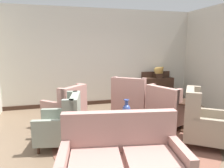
% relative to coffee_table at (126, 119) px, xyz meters
% --- Properties ---
extents(ground, '(8.90, 8.90, 0.00)m').
position_rel_coffee_table_xyz_m(ground, '(0.11, -0.45, -0.40)').
color(ground, brown).
extents(wall_back, '(6.27, 0.08, 3.02)m').
position_rel_coffee_table_xyz_m(wall_back, '(0.11, 2.73, 1.11)').
color(wall_back, beige).
rests_on(wall_back, ground).
extents(baseboard_back, '(6.11, 0.03, 0.12)m').
position_rel_coffee_table_xyz_m(baseboard_back, '(0.11, 2.68, -0.34)').
color(baseboard_back, '#382319').
rests_on(baseboard_back, ground).
extents(area_rug, '(3.19, 3.19, 0.01)m').
position_rel_coffee_table_xyz_m(area_rug, '(0.11, -0.15, -0.39)').
color(area_rug, brown).
rests_on(area_rug, ground).
extents(coffee_table, '(0.94, 0.94, 0.48)m').
position_rel_coffee_table_xyz_m(coffee_table, '(0.00, 0.00, 0.00)').
color(coffee_table, '#382319').
rests_on(coffee_table, ground).
extents(porcelain_vase, '(0.16, 0.16, 0.34)m').
position_rel_coffee_table_xyz_m(porcelain_vase, '(-0.00, -0.01, 0.22)').
color(porcelain_vase, '#384C93').
rests_on(porcelain_vase, coffee_table).
extents(settee, '(1.68, 1.03, 1.00)m').
position_rel_coffee_table_xyz_m(settee, '(-0.57, -1.52, 0.01)').
color(settee, tan).
rests_on(settee, ground).
extents(armchair_near_sideboard, '(1.20, 1.21, 1.10)m').
position_rel_coffee_table_xyz_m(armchair_near_sideboard, '(0.53, 1.19, 0.05)').
color(armchair_near_sideboard, tan).
rests_on(armchair_near_sideboard, ground).
extents(armchair_back_corner, '(1.18, 1.15, 1.08)m').
position_rel_coffee_table_xyz_m(armchair_back_corner, '(1.33, -0.68, 0.04)').
color(armchair_back_corner, gray).
rests_on(armchair_back_corner, ground).
extents(armchair_foreground_right, '(1.09, 1.09, 0.98)m').
position_rel_coffee_table_xyz_m(armchair_foreground_right, '(-1.13, 1.00, 0.03)').
color(armchair_foreground_right, tan).
rests_on(armchair_foreground_right, ground).
extents(armchair_beside_settee, '(1.12, 1.12, 0.97)m').
position_rel_coffee_table_xyz_m(armchair_beside_settee, '(1.20, 0.40, 0.02)').
color(armchair_beside_settee, tan).
rests_on(armchair_beside_settee, ground).
extents(armchair_near_window, '(0.92, 0.90, 0.98)m').
position_rel_coffee_table_xyz_m(armchair_near_window, '(-1.26, 0.00, 0.03)').
color(armchair_near_window, gray).
rests_on(armchair_near_window, ground).
extents(side_table, '(0.52, 0.52, 0.68)m').
position_rel_coffee_table_xyz_m(side_table, '(1.36, 0.04, 0.01)').
color(side_table, '#382319').
rests_on(side_table, ground).
extents(sideboard, '(1.04, 0.35, 1.03)m').
position_rel_coffee_table_xyz_m(sideboard, '(1.94, 2.44, 0.08)').
color(sideboard, '#382319').
rests_on(sideboard, ground).
extents(gramophone, '(0.40, 0.49, 0.52)m').
position_rel_coffee_table_xyz_m(gramophone, '(1.99, 2.35, 0.69)').
color(gramophone, '#382319').
rests_on(gramophone, sideboard).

